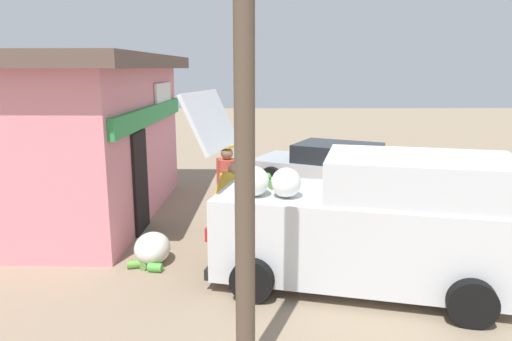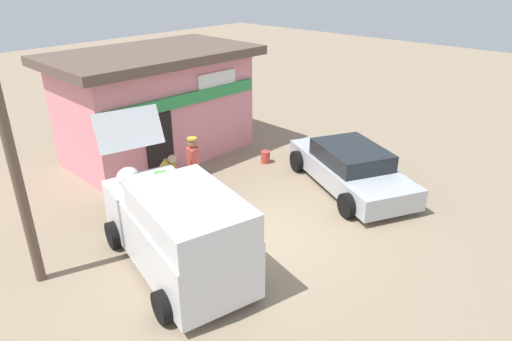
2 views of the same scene
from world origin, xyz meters
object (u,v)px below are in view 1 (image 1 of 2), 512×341
(delivery_van, at_px, (370,222))
(parked_sedan, at_px, (337,168))
(vendor_standing, at_px, (227,183))
(storefront_bar, at_px, (78,135))
(paint_bucket, at_px, (228,185))
(customer_bending, at_px, (225,201))
(unloaded_banana_pile, at_px, (152,249))

(delivery_van, relative_size, parked_sedan, 1.02)
(parked_sedan, distance_m, vendor_standing, 4.47)
(parked_sedan, bearing_deg, storefront_bar, 110.01)
(parked_sedan, relative_size, paint_bucket, 12.00)
(storefront_bar, relative_size, paint_bucket, 16.50)
(paint_bucket, bearing_deg, parked_sedan, -83.02)
(paint_bucket, bearing_deg, customer_bending, -177.99)
(parked_sedan, relative_size, unloaded_banana_pile, 5.40)
(parked_sedan, bearing_deg, unloaded_banana_pile, 141.13)
(vendor_standing, relative_size, unloaded_banana_pile, 2.00)
(storefront_bar, bearing_deg, parked_sedan, -69.99)
(parked_sedan, bearing_deg, customer_bending, 148.15)
(customer_bending, bearing_deg, storefront_bar, 55.14)
(vendor_standing, relative_size, paint_bucket, 4.43)
(delivery_van, height_order, vendor_standing, delivery_van)
(customer_bending, xyz_separation_m, paint_bucket, (4.12, 0.14, -0.74))
(storefront_bar, distance_m, unloaded_banana_pile, 3.76)
(storefront_bar, bearing_deg, delivery_van, -123.30)
(storefront_bar, bearing_deg, customer_bending, -124.86)
(vendor_standing, bearing_deg, unloaded_banana_pile, 140.73)
(storefront_bar, bearing_deg, paint_bucket, -59.42)
(parked_sedan, height_order, vendor_standing, vendor_standing)
(unloaded_banana_pile, bearing_deg, paint_bucket, -12.99)
(storefront_bar, distance_m, paint_bucket, 3.95)
(storefront_bar, distance_m, vendor_standing, 3.58)
(customer_bending, distance_m, paint_bucket, 4.18)
(delivery_van, distance_m, customer_bending, 2.56)
(vendor_standing, xyz_separation_m, customer_bending, (-1.00, -0.00, -0.08))
(vendor_standing, xyz_separation_m, paint_bucket, (3.11, 0.14, -0.82))
(storefront_bar, relative_size, parked_sedan, 1.37)
(parked_sedan, distance_m, customer_bending, 5.28)
(vendor_standing, xyz_separation_m, unloaded_banana_pile, (-1.47, 1.20, -0.78))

